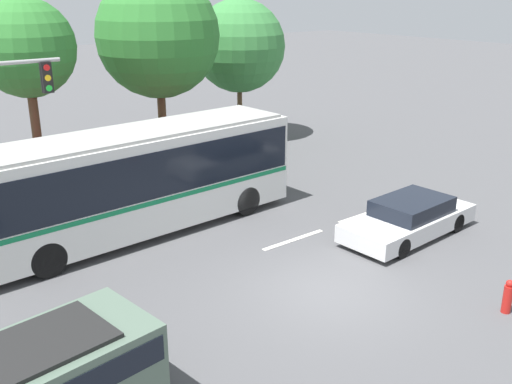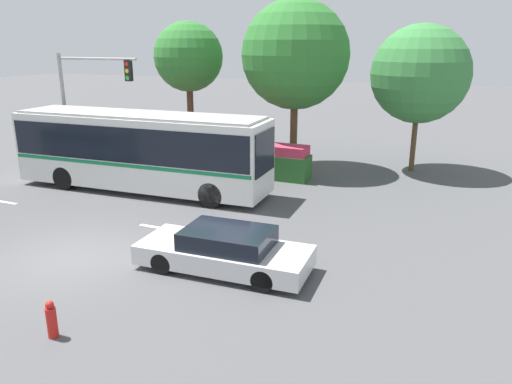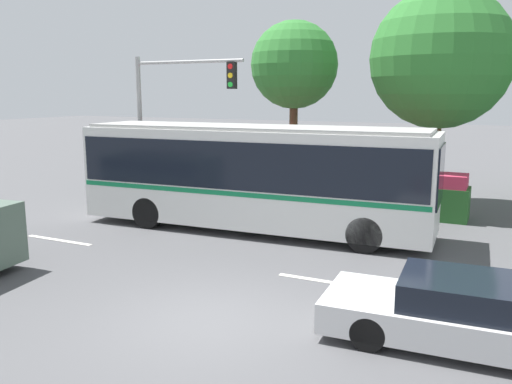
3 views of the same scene
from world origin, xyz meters
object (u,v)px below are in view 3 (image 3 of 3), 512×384
at_px(city_bus, 253,172).
at_px(street_tree_centre, 441,59).
at_px(sedan_foreground, 467,314).
at_px(traffic_light_pole, 167,108).
at_px(street_tree_left, 294,66).

relative_size(city_bus, street_tree_centre, 1.39).
distance_m(sedan_foreground, traffic_light_pole, 13.55).
relative_size(sedan_foreground, street_tree_left, 0.68).
bearing_deg(traffic_light_pole, sedan_foreground, -32.99).
height_order(city_bus, street_tree_centre, street_tree_centre).
relative_size(city_bus, street_tree_left, 1.57).
distance_m(sedan_foreground, street_tree_centre, 12.81).
relative_size(sedan_foreground, street_tree_centre, 0.60).
height_order(street_tree_left, street_tree_centre, street_tree_centre).
xyz_separation_m(city_bus, traffic_light_pole, (-4.34, 1.69, 1.88)).
height_order(city_bus, traffic_light_pole, traffic_light_pole).
xyz_separation_m(city_bus, sedan_foreground, (6.70, -5.48, -1.29)).
xyz_separation_m(traffic_light_pole, street_tree_left, (3.44, 3.96, 1.60)).
relative_size(city_bus, traffic_light_pole, 2.00).
bearing_deg(traffic_light_pole, street_tree_centre, 26.47).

